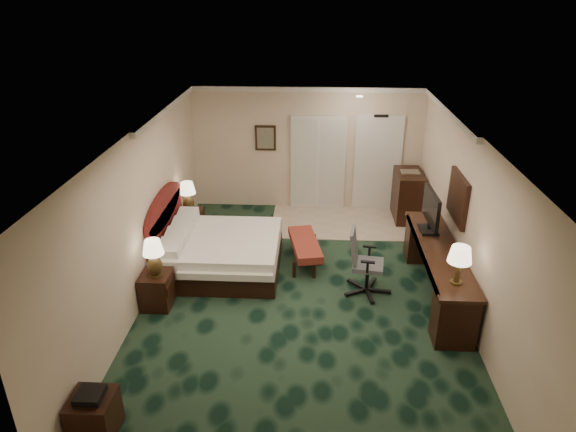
# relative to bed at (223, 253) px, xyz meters

# --- Properties ---
(floor) EXTENTS (5.00, 7.50, 0.00)m
(floor) POSITION_rel_bed_xyz_m (1.41, -0.81, -0.31)
(floor) COLOR black
(floor) RESTS_ON ground
(ceiling) EXTENTS (5.00, 7.50, 0.00)m
(ceiling) POSITION_rel_bed_xyz_m (1.41, -0.81, 2.39)
(ceiling) COLOR white
(ceiling) RESTS_ON wall_back
(wall_back) EXTENTS (5.00, 0.00, 2.70)m
(wall_back) POSITION_rel_bed_xyz_m (1.41, 2.94, 1.04)
(wall_back) COLOR beige
(wall_back) RESTS_ON ground
(wall_front) EXTENTS (5.00, 0.00, 2.70)m
(wall_front) POSITION_rel_bed_xyz_m (1.41, -4.56, 1.04)
(wall_front) COLOR beige
(wall_front) RESTS_ON ground
(wall_left) EXTENTS (0.00, 7.50, 2.70)m
(wall_left) POSITION_rel_bed_xyz_m (-1.09, -0.81, 1.04)
(wall_left) COLOR beige
(wall_left) RESTS_ON ground
(wall_right) EXTENTS (0.00, 7.50, 2.70)m
(wall_right) POSITION_rel_bed_xyz_m (3.91, -0.81, 1.04)
(wall_right) COLOR beige
(wall_right) RESTS_ON ground
(crown_molding) EXTENTS (5.00, 7.50, 0.10)m
(crown_molding) POSITION_rel_bed_xyz_m (1.41, -0.81, 2.34)
(crown_molding) COLOR silver
(crown_molding) RESTS_ON wall_back
(tile_patch) EXTENTS (3.20, 1.70, 0.01)m
(tile_patch) POSITION_rel_bed_xyz_m (2.31, 2.09, -0.31)
(tile_patch) COLOR beige
(tile_patch) RESTS_ON ground
(headboard) EXTENTS (0.12, 2.00, 1.40)m
(headboard) POSITION_rel_bed_xyz_m (-1.03, 0.19, 0.39)
(headboard) COLOR #490D11
(headboard) RESTS_ON ground
(entry_door) EXTENTS (1.02, 0.06, 2.18)m
(entry_door) POSITION_rel_bed_xyz_m (2.96, 2.91, 0.74)
(entry_door) COLOR silver
(entry_door) RESTS_ON ground
(closet_doors) EXTENTS (1.20, 0.06, 2.10)m
(closet_doors) POSITION_rel_bed_xyz_m (1.66, 2.90, 0.74)
(closet_doors) COLOR beige
(closet_doors) RESTS_ON ground
(wall_art) EXTENTS (0.45, 0.06, 0.55)m
(wall_art) POSITION_rel_bed_xyz_m (0.51, 2.90, 1.29)
(wall_art) COLOR #53655B
(wall_art) RESTS_ON wall_back
(wall_mirror) EXTENTS (0.05, 0.95, 0.75)m
(wall_mirror) POSITION_rel_bed_xyz_m (3.87, -0.21, 1.24)
(wall_mirror) COLOR white
(wall_mirror) RESTS_ON wall_right
(bed) EXTENTS (1.98, 1.84, 0.63)m
(bed) POSITION_rel_bed_xyz_m (0.00, 0.00, 0.00)
(bed) COLOR white
(bed) RESTS_ON ground
(nightstand_near) EXTENTS (0.45, 0.52, 0.56)m
(nightstand_near) POSITION_rel_bed_xyz_m (-0.85, -1.17, -0.03)
(nightstand_near) COLOR black
(nightstand_near) RESTS_ON ground
(nightstand_far) EXTENTS (0.44, 0.50, 0.55)m
(nightstand_far) POSITION_rel_bed_xyz_m (-0.85, 1.29, -0.04)
(nightstand_far) COLOR black
(nightstand_far) RESTS_ON ground
(lamp_near) EXTENTS (0.33, 0.33, 0.61)m
(lamp_near) POSITION_rel_bed_xyz_m (-0.81, -1.20, 0.55)
(lamp_near) COLOR #32220B
(lamp_near) RESTS_ON nightstand_near
(lamp_far) EXTENTS (0.39, 0.39, 0.60)m
(lamp_far) POSITION_rel_bed_xyz_m (-0.88, 1.28, 0.54)
(lamp_far) COLOR #32220B
(lamp_far) RESTS_ON nightstand_far
(bed_bench) EXTENTS (0.67, 1.34, 0.43)m
(bed_bench) POSITION_rel_bed_xyz_m (1.44, 0.33, -0.10)
(bed_bench) COLOR brown
(bed_bench) RESTS_ON ground
(side_table) EXTENTS (0.48, 0.48, 0.52)m
(side_table) POSITION_rel_bed_xyz_m (-0.82, -3.72, -0.06)
(side_table) COLOR black
(side_table) RESTS_ON ground
(desk) EXTENTS (0.63, 2.91, 0.84)m
(desk) POSITION_rel_bed_xyz_m (3.58, -0.64, 0.11)
(desk) COLOR black
(desk) RESTS_ON ground
(tv) EXTENTS (0.11, 0.92, 0.72)m
(tv) POSITION_rel_bed_xyz_m (3.52, 0.01, 0.88)
(tv) COLOR black
(tv) RESTS_ON desk
(desk_lamp) EXTENTS (0.33, 0.33, 0.58)m
(desk_lamp) POSITION_rel_bed_xyz_m (3.58, -1.64, 0.81)
(desk_lamp) COLOR #32220B
(desk_lamp) RESTS_ON desk
(desk_chair) EXTENTS (0.73, 0.69, 1.11)m
(desk_chair) POSITION_rel_bed_xyz_m (2.48, -0.61, 0.24)
(desk_chair) COLOR #535359
(desk_chair) RESTS_ON ground
(minibar) EXTENTS (0.55, 0.99, 1.04)m
(minibar) POSITION_rel_bed_xyz_m (3.59, 2.39, 0.21)
(minibar) COLOR black
(minibar) RESTS_ON ground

